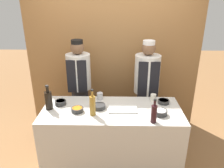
{
  "coord_description": "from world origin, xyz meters",
  "views": [
    {
      "loc": [
        0.06,
        -2.4,
        2.23
      ],
      "look_at": [
        0.0,
        0.15,
        1.19
      ],
      "focal_mm": 35.0,
      "sensor_mm": 36.0,
      "label": 1
    }
  ],
  "objects_px": {
    "chef_right": "(146,90)",
    "sauce_bowl_purple": "(99,106)",
    "sauce_bowl_green": "(164,101)",
    "cutting_board": "(123,109)",
    "sauce_bowl_orange": "(77,109)",
    "chef_left": "(80,88)",
    "cup_cream": "(153,97)",
    "bottle_wine": "(154,113)",
    "bottle_soy": "(48,100)",
    "sauce_bowl_white": "(160,112)",
    "sauce_bowl_yellow": "(61,102)",
    "bottle_vinegar": "(93,105)",
    "cup_steel": "(100,96)"
  },
  "relations": [
    {
      "from": "chef_left",
      "to": "sauce_bowl_green",
      "type": "bearing_deg",
      "value": -23.22
    },
    {
      "from": "sauce_bowl_white",
      "to": "chef_right",
      "type": "relative_size",
      "value": 0.1
    },
    {
      "from": "sauce_bowl_yellow",
      "to": "sauce_bowl_green",
      "type": "xyz_separation_m",
      "value": [
        1.35,
        0.07,
        -0.01
      ]
    },
    {
      "from": "sauce_bowl_orange",
      "to": "sauce_bowl_green",
      "type": "height_order",
      "value": "sauce_bowl_orange"
    },
    {
      "from": "bottle_wine",
      "to": "bottle_vinegar",
      "type": "height_order",
      "value": "bottle_vinegar"
    },
    {
      "from": "bottle_vinegar",
      "to": "cup_cream",
      "type": "bearing_deg",
      "value": 27.58
    },
    {
      "from": "sauce_bowl_green",
      "to": "chef_right",
      "type": "xyz_separation_m",
      "value": [
        -0.16,
        0.51,
        -0.05
      ]
    },
    {
      "from": "cutting_board",
      "to": "chef_left",
      "type": "xyz_separation_m",
      "value": [
        -0.65,
        0.7,
        -0.03
      ]
    },
    {
      "from": "sauce_bowl_orange",
      "to": "cup_steel",
      "type": "distance_m",
      "value": 0.43
    },
    {
      "from": "sauce_bowl_green",
      "to": "sauce_bowl_purple",
      "type": "xyz_separation_m",
      "value": [
        -0.84,
        -0.16,
        0.0
      ]
    },
    {
      "from": "sauce_bowl_purple",
      "to": "cup_cream",
      "type": "bearing_deg",
      "value": 18.85
    },
    {
      "from": "cup_steel",
      "to": "sauce_bowl_green",
      "type": "bearing_deg",
      "value": -7.15
    },
    {
      "from": "sauce_bowl_orange",
      "to": "sauce_bowl_green",
      "type": "bearing_deg",
      "value": 12.74
    },
    {
      "from": "sauce_bowl_green",
      "to": "sauce_bowl_purple",
      "type": "height_order",
      "value": "sauce_bowl_purple"
    },
    {
      "from": "bottle_vinegar",
      "to": "cup_cream",
      "type": "relative_size",
      "value": 3.74
    },
    {
      "from": "cup_cream",
      "to": "chef_left",
      "type": "distance_m",
      "value": 1.15
    },
    {
      "from": "sauce_bowl_green",
      "to": "cutting_board",
      "type": "distance_m",
      "value": 0.57
    },
    {
      "from": "sauce_bowl_yellow",
      "to": "sauce_bowl_white",
      "type": "bearing_deg",
      "value": -10.44
    },
    {
      "from": "bottle_soy",
      "to": "bottle_wine",
      "type": "bearing_deg",
      "value": -12.69
    },
    {
      "from": "cutting_board",
      "to": "sauce_bowl_purple",
      "type": "bearing_deg",
      "value": 173.13
    },
    {
      "from": "chef_right",
      "to": "sauce_bowl_purple",
      "type": "bearing_deg",
      "value": -135.26
    },
    {
      "from": "cup_steel",
      "to": "bottle_soy",
      "type": "bearing_deg",
      "value": -154.66
    },
    {
      "from": "sauce_bowl_orange",
      "to": "sauce_bowl_white",
      "type": "height_order",
      "value": "sauce_bowl_white"
    },
    {
      "from": "bottle_soy",
      "to": "cup_steel",
      "type": "xyz_separation_m",
      "value": [
        0.61,
        0.29,
        -0.08
      ]
    },
    {
      "from": "sauce_bowl_yellow",
      "to": "cup_steel",
      "type": "relative_size",
      "value": 1.52
    },
    {
      "from": "bottle_soy",
      "to": "cup_cream",
      "type": "distance_m",
      "value": 1.36
    },
    {
      "from": "sauce_bowl_green",
      "to": "sauce_bowl_yellow",
      "type": "bearing_deg",
      "value": -177.06
    },
    {
      "from": "sauce_bowl_orange",
      "to": "cup_cream",
      "type": "height_order",
      "value": "cup_cream"
    },
    {
      "from": "sauce_bowl_orange",
      "to": "bottle_wine",
      "type": "distance_m",
      "value": 0.92
    },
    {
      "from": "bottle_wine",
      "to": "cup_steel",
      "type": "distance_m",
      "value": 0.86
    },
    {
      "from": "sauce_bowl_orange",
      "to": "bottle_wine",
      "type": "relative_size",
      "value": 0.52
    },
    {
      "from": "bottle_wine",
      "to": "sauce_bowl_green",
      "type": "bearing_deg",
      "value": 66.3
    },
    {
      "from": "cup_steel",
      "to": "bottle_vinegar",
      "type": "bearing_deg",
      "value": -97.0
    },
    {
      "from": "sauce_bowl_purple",
      "to": "sauce_bowl_green",
      "type": "bearing_deg",
      "value": 10.6
    },
    {
      "from": "sauce_bowl_green",
      "to": "chef_left",
      "type": "distance_m",
      "value": 1.3
    },
    {
      "from": "sauce_bowl_orange",
      "to": "cutting_board",
      "type": "bearing_deg",
      "value": 5.67
    },
    {
      "from": "sauce_bowl_orange",
      "to": "bottle_wine",
      "type": "bearing_deg",
      "value": -13.74
    },
    {
      "from": "sauce_bowl_yellow",
      "to": "chef_left",
      "type": "bearing_deg",
      "value": 75.19
    },
    {
      "from": "bottle_soy",
      "to": "bottle_vinegar",
      "type": "bearing_deg",
      "value": -13.54
    },
    {
      "from": "sauce_bowl_purple",
      "to": "cutting_board",
      "type": "distance_m",
      "value": 0.3
    },
    {
      "from": "cup_steel",
      "to": "chef_left",
      "type": "bearing_deg",
      "value": 130.41
    },
    {
      "from": "cup_cream",
      "to": "chef_right",
      "type": "bearing_deg",
      "value": 95.49
    },
    {
      "from": "bottle_vinegar",
      "to": "cup_steel",
      "type": "xyz_separation_m",
      "value": [
        0.05,
        0.42,
        -0.08
      ]
    },
    {
      "from": "sauce_bowl_yellow",
      "to": "bottle_vinegar",
      "type": "relative_size",
      "value": 0.43
    },
    {
      "from": "cutting_board",
      "to": "chef_left",
      "type": "bearing_deg",
      "value": 132.79
    },
    {
      "from": "bottle_wine",
      "to": "sauce_bowl_purple",
      "type": "bearing_deg",
      "value": 153.99
    },
    {
      "from": "sauce_bowl_orange",
      "to": "chef_left",
      "type": "bearing_deg",
      "value": 97.2
    },
    {
      "from": "cup_cream",
      "to": "chef_right",
      "type": "relative_size",
      "value": 0.05
    },
    {
      "from": "sauce_bowl_orange",
      "to": "bottle_vinegar",
      "type": "height_order",
      "value": "bottle_vinegar"
    },
    {
      "from": "cup_cream",
      "to": "chef_left",
      "type": "height_order",
      "value": "chef_left"
    }
  ]
}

